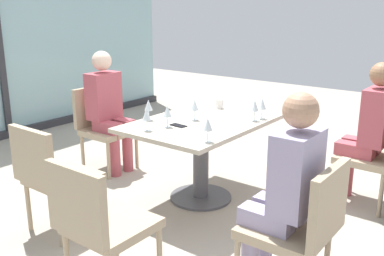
{
  "coord_description": "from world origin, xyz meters",
  "views": [
    {
      "loc": [
        -3.0,
        -2.2,
        1.72
      ],
      "look_at": [
        0.0,
        0.1,
        0.65
      ],
      "focal_mm": 41.29,
      "sensor_mm": 36.0,
      "label": 1
    }
  ],
  "objects_px": {
    "chair_near_window": "(102,123)",
    "wine_glass_6": "(208,125)",
    "chair_side_end": "(99,220)",
    "person_front_left": "(286,186)",
    "wine_glass_2": "(195,105)",
    "wine_glass_4": "(148,106)",
    "dining_table_main": "(201,140)",
    "person_front_right": "(369,127)",
    "chair_far_left": "(52,173)",
    "person_near_window": "(108,106)",
    "coffee_cup": "(220,104)",
    "wine_glass_1": "(255,106)",
    "wine_glass_3": "(147,115)",
    "wine_glass_5": "(167,112)",
    "chair_front_left": "(301,224)",
    "cell_phone_on_table": "(178,125)",
    "chair_front_right": "(379,152)",
    "wine_glass_0": "(262,104)"
  },
  "relations": [
    {
      "from": "chair_side_end",
      "to": "wine_glass_6",
      "type": "height_order",
      "value": "wine_glass_6"
    },
    {
      "from": "wine_glass_0",
      "to": "person_front_left",
      "type": "bearing_deg",
      "value": -145.64
    },
    {
      "from": "chair_front_left",
      "to": "chair_side_end",
      "type": "relative_size",
      "value": 1.0
    },
    {
      "from": "coffee_cup",
      "to": "wine_glass_2",
      "type": "bearing_deg",
      "value": -171.03
    },
    {
      "from": "dining_table_main",
      "to": "wine_glass_5",
      "type": "bearing_deg",
      "value": 162.16
    },
    {
      "from": "chair_side_end",
      "to": "wine_glass_3",
      "type": "xyz_separation_m",
      "value": [
        0.97,
        0.51,
        0.37
      ]
    },
    {
      "from": "chair_near_window",
      "to": "coffee_cup",
      "type": "distance_m",
      "value": 1.29
    },
    {
      "from": "chair_front_left",
      "to": "cell_phone_on_table",
      "type": "bearing_deg",
      "value": 67.85
    },
    {
      "from": "chair_side_end",
      "to": "wine_glass_1",
      "type": "distance_m",
      "value": 1.8
    },
    {
      "from": "wine_glass_5",
      "to": "coffee_cup",
      "type": "height_order",
      "value": "wine_glass_5"
    },
    {
      "from": "chair_near_window",
      "to": "person_front_right",
      "type": "relative_size",
      "value": 0.69
    },
    {
      "from": "chair_side_end",
      "to": "person_front_left",
      "type": "relative_size",
      "value": 0.69
    },
    {
      "from": "chair_near_window",
      "to": "wine_glass_4",
      "type": "bearing_deg",
      "value": -105.59
    },
    {
      "from": "wine_glass_1",
      "to": "chair_front_left",
      "type": "bearing_deg",
      "value": -139.17
    },
    {
      "from": "chair_side_end",
      "to": "person_front_right",
      "type": "distance_m",
      "value": 2.43
    },
    {
      "from": "chair_front_left",
      "to": "wine_glass_1",
      "type": "height_order",
      "value": "wine_glass_1"
    },
    {
      "from": "wine_glass_1",
      "to": "wine_glass_2",
      "type": "relative_size",
      "value": 1.0
    },
    {
      "from": "person_front_left",
      "to": "wine_glass_4",
      "type": "relative_size",
      "value": 6.81
    },
    {
      "from": "chair_near_window",
      "to": "wine_glass_4",
      "type": "height_order",
      "value": "wine_glass_4"
    },
    {
      "from": "chair_near_window",
      "to": "wine_glass_1",
      "type": "distance_m",
      "value": 1.73
    },
    {
      "from": "chair_far_left",
      "to": "coffee_cup",
      "type": "distance_m",
      "value": 1.75
    },
    {
      "from": "person_near_window",
      "to": "wine_glass_4",
      "type": "bearing_deg",
      "value": -107.57
    },
    {
      "from": "chair_far_left",
      "to": "chair_near_window",
      "type": "bearing_deg",
      "value": 33.53
    },
    {
      "from": "wine_glass_2",
      "to": "cell_phone_on_table",
      "type": "bearing_deg",
      "value": -178.05
    },
    {
      "from": "chair_side_end",
      "to": "wine_glass_2",
      "type": "xyz_separation_m",
      "value": [
        1.47,
        0.41,
        0.37
      ]
    },
    {
      "from": "dining_table_main",
      "to": "chair_side_end",
      "type": "height_order",
      "value": "chair_side_end"
    },
    {
      "from": "chair_side_end",
      "to": "wine_glass_0",
      "type": "relative_size",
      "value": 4.7
    },
    {
      "from": "dining_table_main",
      "to": "person_front_right",
      "type": "height_order",
      "value": "person_front_right"
    },
    {
      "from": "wine_glass_6",
      "to": "wine_glass_2",
      "type": "bearing_deg",
      "value": 45.75
    },
    {
      "from": "person_near_window",
      "to": "coffee_cup",
      "type": "xyz_separation_m",
      "value": [
        0.5,
        -1.05,
        0.08
      ]
    },
    {
      "from": "wine_glass_2",
      "to": "chair_near_window",
      "type": "bearing_deg",
      "value": 89.62
    },
    {
      "from": "chair_front_left",
      "to": "wine_glass_4",
      "type": "height_order",
      "value": "wine_glass_4"
    },
    {
      "from": "wine_glass_0",
      "to": "wine_glass_2",
      "type": "xyz_separation_m",
      "value": [
        -0.4,
        0.44,
        0.0
      ]
    },
    {
      "from": "person_front_right",
      "to": "person_near_window",
      "type": "height_order",
      "value": "same"
    },
    {
      "from": "chair_near_window",
      "to": "wine_glass_3",
      "type": "height_order",
      "value": "wine_glass_3"
    },
    {
      "from": "chair_front_right",
      "to": "wine_glass_2",
      "type": "xyz_separation_m",
      "value": [
        -0.81,
        1.37,
        0.37
      ]
    },
    {
      "from": "chair_side_end",
      "to": "wine_glass_2",
      "type": "bearing_deg",
      "value": 15.56
    },
    {
      "from": "chair_near_window",
      "to": "wine_glass_5",
      "type": "height_order",
      "value": "wine_glass_5"
    },
    {
      "from": "chair_front_left",
      "to": "chair_side_end",
      "type": "bearing_deg",
      "value": 125.33
    },
    {
      "from": "person_front_right",
      "to": "wine_glass_2",
      "type": "bearing_deg",
      "value": 122.65
    },
    {
      "from": "chair_front_left",
      "to": "wine_glass_1",
      "type": "xyz_separation_m",
      "value": [
        1.09,
        0.94,
        0.37
      ]
    },
    {
      "from": "coffee_cup",
      "to": "person_front_right",
      "type": "bearing_deg",
      "value": -77.58
    },
    {
      "from": "chair_side_end",
      "to": "person_front_left",
      "type": "bearing_deg",
      "value": -51.33
    },
    {
      "from": "person_front_left",
      "to": "wine_glass_4",
      "type": "height_order",
      "value": "person_front_left"
    },
    {
      "from": "chair_far_left",
      "to": "wine_glass_0",
      "type": "xyz_separation_m",
      "value": [
        1.58,
        -0.89,
        0.37
      ]
    },
    {
      "from": "wine_glass_4",
      "to": "cell_phone_on_table",
      "type": "bearing_deg",
      "value": -87.88
    },
    {
      "from": "chair_front_right",
      "to": "chair_near_window",
      "type": "bearing_deg",
      "value": 107.03
    },
    {
      "from": "chair_near_window",
      "to": "wine_glass_6",
      "type": "xyz_separation_m",
      "value": [
        -0.46,
        -1.7,
        0.37
      ]
    },
    {
      "from": "wine_glass_6",
      "to": "coffee_cup",
      "type": "bearing_deg",
      "value": 29.43
    },
    {
      "from": "chair_far_left",
      "to": "person_near_window",
      "type": "height_order",
      "value": "person_near_window"
    }
  ]
}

